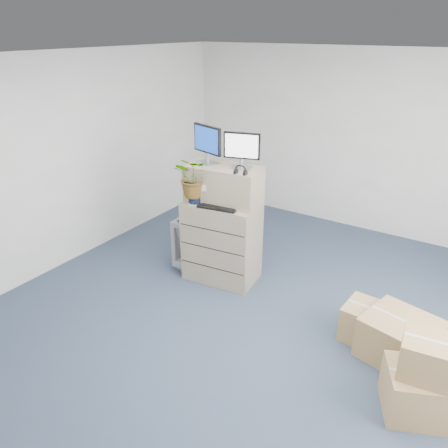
% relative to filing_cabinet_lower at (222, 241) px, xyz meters
% --- Properties ---
extents(ground, '(7.00, 7.00, 0.00)m').
position_rel_filing_cabinet_lower_xyz_m(ground, '(0.92, -0.94, -0.53)').
color(ground, '#283649').
rests_on(ground, ground).
extents(wall_back, '(6.00, 0.02, 2.80)m').
position_rel_filing_cabinet_lower_xyz_m(wall_back, '(0.92, 2.57, 0.87)').
color(wall_back, silver).
rests_on(wall_back, ground).
extents(filing_cabinet_lower, '(0.97, 0.66, 1.06)m').
position_rel_filing_cabinet_lower_xyz_m(filing_cabinet_lower, '(0.00, 0.00, 0.00)').
color(filing_cabinet_lower, tan).
rests_on(filing_cabinet_lower, ground).
extents(filing_cabinet_upper, '(0.96, 0.56, 0.46)m').
position_rel_filing_cabinet_lower_xyz_m(filing_cabinet_upper, '(-0.01, 0.05, 0.76)').
color(filing_cabinet_upper, tan).
rests_on(filing_cabinet_upper, filing_cabinet_lower).
extents(monitor_left, '(0.46, 0.24, 0.46)m').
position_rel_filing_cabinet_lower_xyz_m(monitor_left, '(-0.24, 0.05, 1.25)').
color(monitor_left, '#99999E').
rests_on(monitor_left, filing_cabinet_upper).
extents(monitor_right, '(0.42, 0.22, 0.43)m').
position_rel_filing_cabinet_lower_xyz_m(monitor_right, '(0.22, 0.09, 1.23)').
color(monitor_right, '#99999E').
rests_on(monitor_right, filing_cabinet_upper).
extents(headphones, '(0.14, 0.03, 0.14)m').
position_rel_filing_cabinet_lower_xyz_m(headphones, '(0.32, -0.10, 1.03)').
color(headphones, black).
rests_on(headphones, filing_cabinet_upper).
extents(keyboard, '(0.52, 0.29, 0.03)m').
position_rel_filing_cabinet_lower_xyz_m(keyboard, '(0.05, -0.15, 0.54)').
color(keyboard, black).
rests_on(keyboard, filing_cabinet_lower).
extents(mouse, '(0.09, 0.06, 0.03)m').
position_rel_filing_cabinet_lower_xyz_m(mouse, '(0.37, -0.06, 0.55)').
color(mouse, silver).
rests_on(mouse, filing_cabinet_lower).
extents(water_bottle, '(0.08, 0.08, 0.29)m').
position_rel_filing_cabinet_lower_xyz_m(water_bottle, '(0.08, 0.02, 0.68)').
color(water_bottle, gray).
rests_on(water_bottle, filing_cabinet_lower).
extents(phone_dock, '(0.06, 0.05, 0.13)m').
position_rel_filing_cabinet_lower_xyz_m(phone_dock, '(-0.02, 0.01, 0.57)').
color(phone_dock, silver).
rests_on(phone_dock, filing_cabinet_lower).
extents(external_drive, '(0.19, 0.15, 0.05)m').
position_rel_filing_cabinet_lower_xyz_m(external_drive, '(0.34, 0.12, 0.56)').
color(external_drive, black).
rests_on(external_drive, filing_cabinet_lower).
extents(tissue_box, '(0.25, 0.19, 0.08)m').
position_rel_filing_cabinet_lower_xyz_m(tissue_box, '(0.31, 0.16, 0.63)').
color(tissue_box, '#3A80C5').
rests_on(tissue_box, external_drive).
extents(potted_plant, '(0.52, 0.56, 0.48)m').
position_rel_filing_cabinet_lower_xyz_m(potted_plant, '(-0.26, -0.19, 0.80)').
color(potted_plant, '#9EB592').
rests_on(potted_plant, filing_cabinet_lower).
extents(office_chair, '(0.89, 0.84, 0.87)m').
position_rel_filing_cabinet_lower_xyz_m(office_chair, '(-0.22, 0.17, -0.10)').
color(office_chair, slate).
rests_on(office_chair, ground).
extents(cardboard_boxes, '(2.19, 1.33, 0.77)m').
position_rel_filing_cabinet_lower_xyz_m(cardboard_boxes, '(2.66, -0.56, -0.27)').
color(cardboard_boxes, '#A5854F').
rests_on(cardboard_boxes, ground).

